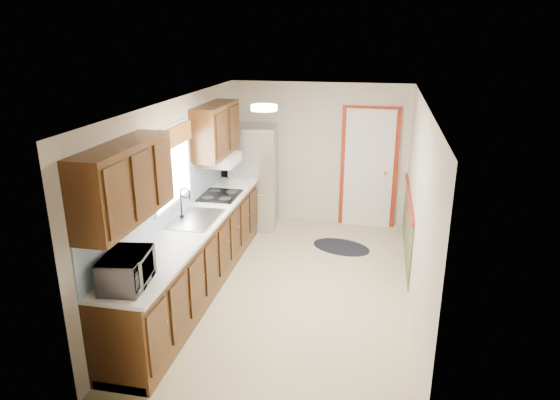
% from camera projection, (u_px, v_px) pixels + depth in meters
% --- Properties ---
extents(room_shell, '(3.20, 5.20, 2.52)m').
position_uv_depth(room_shell, '(292.00, 201.00, 6.13)').
color(room_shell, beige).
rests_on(room_shell, ground).
extents(kitchen_run, '(0.63, 4.00, 2.20)m').
position_uv_depth(kitchen_run, '(191.00, 231.00, 6.22)').
color(kitchen_run, '#3A200D').
rests_on(kitchen_run, ground).
extents(back_wall_trim, '(1.12, 2.30, 2.08)m').
position_uv_depth(back_wall_trim, '(377.00, 180.00, 8.09)').
color(back_wall_trim, maroon).
rests_on(back_wall_trim, ground).
extents(ceiling_fixture, '(0.30, 0.30, 0.06)m').
position_uv_depth(ceiling_fixture, '(264.00, 108.00, 5.63)').
color(ceiling_fixture, '#FFD88C').
rests_on(ceiling_fixture, room_shell).
extents(microwave, '(0.39, 0.60, 0.38)m').
position_uv_depth(microwave, '(126.00, 267.00, 4.57)').
color(microwave, white).
rests_on(microwave, kitchen_run).
extents(refrigerator, '(0.80, 0.77, 1.73)m').
position_uv_depth(refrigerator, '(254.00, 177.00, 8.34)').
color(refrigerator, '#B7B7BC').
rests_on(refrigerator, ground).
extents(rug, '(1.05, 0.85, 0.01)m').
position_uv_depth(rug, '(341.00, 247.00, 7.73)').
color(rug, black).
rests_on(rug, ground).
extents(cooktop, '(0.52, 0.63, 0.02)m').
position_uv_depth(cooktop, '(220.00, 195.00, 7.13)').
color(cooktop, black).
rests_on(cooktop, kitchen_run).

